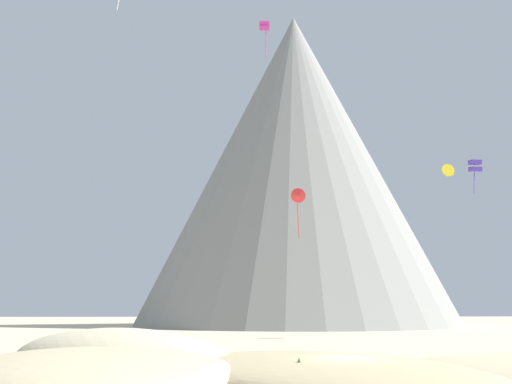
{
  "coord_description": "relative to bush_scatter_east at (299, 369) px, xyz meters",
  "views": [
    {
      "loc": [
        -6.94,
        -36.0,
        3.6
      ],
      "look_at": [
        -2.83,
        31.63,
        14.85
      ],
      "focal_mm": 48.26,
      "sensor_mm": 36.0,
      "label": 1
    }
  ],
  "objects": [
    {
      "name": "ground_plane",
      "position": [
        2.71,
        1.45,
        -0.55
      ],
      "size": [
        400.0,
        400.0,
        0.0
      ],
      "primitive_type": "plane",
      "color": "beige"
    },
    {
      "name": "dune_foreground_left",
      "position": [
        -10.44,
        12.06,
        -0.55
      ],
      "size": [
        21.02,
        21.68,
        4.36
      ],
      "primitive_type": "ellipsoid",
      "rotation": [
        0.0,
        0.0,
        2.3
      ],
      "color": "beige",
      "rests_on": "ground_plane"
    },
    {
      "name": "dune_foreground_right",
      "position": [
        -10.41,
        2.22,
        -0.55
      ],
      "size": [
        16.03,
        17.49,
        2.93
      ],
      "primitive_type": "ellipsoid",
      "rotation": [
        0.0,
        0.0,
        3.12
      ],
      "color": "#CCBA8E",
      "rests_on": "ground_plane"
    },
    {
      "name": "dune_midground",
      "position": [
        1.82,
        3.69,
        -0.55
      ],
      "size": [
        23.29,
        28.1,
        1.96
      ],
      "primitive_type": "ellipsoid",
      "rotation": [
        0.0,
        0.0,
        1.98
      ],
      "color": "#C6B284",
      "rests_on": "ground_plane"
    },
    {
      "name": "bush_scatter_east",
      "position": [
        0.0,
        0.0,
        0.0
      ],
      "size": [
        1.27,
        1.27,
        1.1
      ],
      "primitive_type": "cone",
      "rotation": [
        0.0,
        0.0,
        4.4
      ],
      "color": "#477238",
      "rests_on": "ground_plane"
    },
    {
      "name": "bush_ridge_crest",
      "position": [
        -15.75,
        24.1,
        -0.05
      ],
      "size": [
        1.64,
        1.64,
        0.99
      ],
      "primitive_type": "cone",
      "rotation": [
        0.0,
        0.0,
        4.73
      ],
      "color": "#477238",
      "rests_on": "ground_plane"
    },
    {
      "name": "bush_mid_center",
      "position": [
        4.85,
        2.65,
        -0.26
      ],
      "size": [
        3.81,
        3.81,
        0.57
      ],
      "primitive_type": "cone",
      "rotation": [
        0.0,
        0.0,
        2.17
      ],
      "color": "#568442",
      "rests_on": "ground_plane"
    },
    {
      "name": "bush_near_left",
      "position": [
        -8.25,
        12.12,
        -0.21
      ],
      "size": [
        1.16,
        1.16,
        0.68
      ],
      "primitive_type": "cone",
      "rotation": [
        0.0,
        0.0,
        6.25
      ],
      "color": "#668C4C",
      "rests_on": "ground_plane"
    },
    {
      "name": "bush_near_right",
      "position": [
        -8.26,
        7.48,
        -0.25
      ],
      "size": [
        3.48,
        3.48,
        0.59
      ],
      "primitive_type": "cone",
      "rotation": [
        0.0,
        0.0,
        1.27
      ],
      "color": "#477238",
      "rests_on": "ground_plane"
    },
    {
      "name": "rock_massif",
      "position": [
        12.08,
        92.86,
        26.81
      ],
      "size": [
        84.33,
        84.33,
        59.93
      ],
      "color": "gray",
      "rests_on": "ground_plane"
    },
    {
      "name": "kite_yellow_mid",
      "position": [
        25.4,
        49.72,
        20.09
      ],
      "size": [
        1.71,
        0.64,
        1.69
      ],
      "rotation": [
        0.0,
        0.0,
        3.22
      ],
      "color": "yellow"
    },
    {
      "name": "kite_red_mid",
      "position": [
        4.79,
        38.69,
        14.78
      ],
      "size": [
        1.79,
        1.24,
        5.47
      ],
      "rotation": [
        0.0,
        0.0,
        6.0
      ],
      "color": "red"
    },
    {
      "name": "kite_indigo_mid",
      "position": [
        26.28,
        42.85,
        19.29
      ],
      "size": [
        1.27,
        1.32,
        4.13
      ],
      "rotation": [
        0.0,
        0.0,
        0.06
      ],
      "color": "#5138B2"
    },
    {
      "name": "kite_magenta_high",
      "position": [
        1.93,
        48.98,
        38.63
      ],
      "size": [
        1.38,
        1.48,
        5.13
      ],
      "rotation": [
        0.0,
        0.0,
        3.06
      ],
      "color": "#D1339E"
    }
  ]
}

